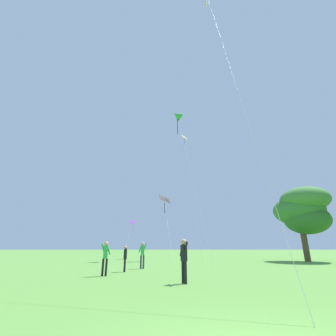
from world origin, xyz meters
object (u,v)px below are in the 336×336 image
(person_with_spool, at_px, (183,256))
(tree_right_cluster, at_px, (302,210))
(person_near_tree, at_px, (142,252))
(kite_yellow_diamond, at_px, (184,143))
(person_far_back, at_px, (104,255))
(kite_black_large, at_px, (164,201))
(person_child_small, at_px, (124,256))
(kite_green_small, at_px, (176,116))
(kite_purple_streamer, at_px, (131,224))

(person_with_spool, bearing_deg, tree_right_cluster, 48.31)
(person_near_tree, bearing_deg, kite_yellow_diamond, 76.24)
(kite_yellow_diamond, distance_m, person_with_spool, 32.47)
(person_far_back, xyz_separation_m, person_with_spool, (4.06, -2.83, 0.02))
(kite_yellow_diamond, bearing_deg, tree_right_cluster, -39.45)
(kite_black_large, height_order, person_child_small, kite_black_large)
(tree_right_cluster, bearing_deg, person_near_tree, -151.93)
(person_near_tree, relative_size, tree_right_cluster, 0.22)
(kite_black_large, bearing_deg, person_near_tree, -97.79)
(person_with_spool, height_order, person_near_tree, person_near_tree)
(kite_green_small, relative_size, person_child_small, 14.31)
(person_far_back, xyz_separation_m, tree_right_cluster, (18.98, 13.92, 4.50))
(kite_yellow_diamond, xyz_separation_m, kite_green_small, (-1.54, -5.75, 2.02))
(kite_purple_streamer, relative_size, person_far_back, 5.30)
(kite_yellow_diamond, bearing_deg, person_far_back, -104.65)
(kite_purple_streamer, bearing_deg, person_with_spool, -77.96)
(kite_yellow_diamond, relative_size, kite_green_small, 0.95)
(kite_purple_streamer, bearing_deg, person_near_tree, -79.85)
(kite_green_small, bearing_deg, kite_black_large, -118.62)
(kite_green_small, bearing_deg, person_near_tree, -103.24)
(kite_yellow_diamond, xyz_separation_m, kite_purple_streamer, (-9.75, 7.82, -13.09))
(person_far_back, distance_m, tree_right_cluster, 23.96)
(kite_black_large, relative_size, kite_purple_streamer, 0.93)
(kite_yellow_diamond, height_order, tree_right_cluster, kite_yellow_diamond)
(kite_yellow_diamond, height_order, kite_green_small, kite_green_small)
(kite_purple_streamer, xyz_separation_m, person_with_spool, (7.45, -34.95, -4.60))
(kite_black_large, height_order, kite_purple_streamer, kite_black_large)
(kite_black_large, bearing_deg, tree_right_cluster, -4.56)
(kite_yellow_diamond, bearing_deg, person_with_spool, -94.83)
(kite_black_large, relative_size, person_far_back, 4.91)
(kite_black_large, relative_size, person_near_tree, 4.71)
(kite_black_large, distance_m, person_far_back, 16.51)
(kite_purple_streamer, relative_size, tree_right_cluster, 1.14)
(person_near_tree, distance_m, tree_right_cluster, 20.27)
(tree_right_cluster, bearing_deg, kite_green_small, 161.88)
(person_near_tree, bearing_deg, kite_purple_streamer, 100.15)
(kite_yellow_diamond, distance_m, person_near_tree, 26.89)
(kite_yellow_diamond, relative_size, person_child_small, 13.66)
(kite_purple_streamer, distance_m, person_with_spool, 36.03)
(kite_yellow_diamond, height_order, kite_purple_streamer, kite_yellow_diamond)
(kite_black_large, bearing_deg, person_with_spool, -86.57)
(person_far_back, bearing_deg, person_near_tree, 71.61)
(person_child_small, bearing_deg, person_far_back, -106.84)
(kite_yellow_diamond, relative_size, person_far_back, 11.85)
(person_far_back, xyz_separation_m, person_near_tree, (1.53, 4.61, 0.04))
(kite_black_large, height_order, person_far_back, kite_black_large)
(kite_yellow_diamond, xyz_separation_m, kite_black_large, (-3.37, -9.11, -11.95))
(person_far_back, bearing_deg, kite_green_small, 75.46)
(person_with_spool, relative_size, person_near_tree, 0.97)
(kite_purple_streamer, relative_size, person_with_spool, 5.21)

